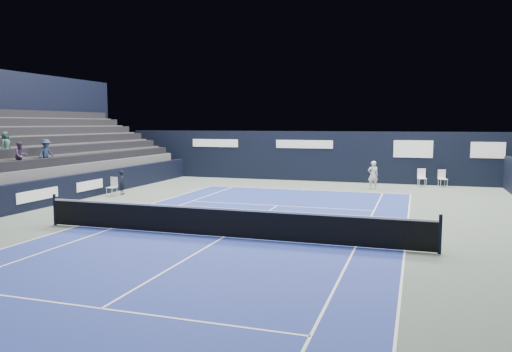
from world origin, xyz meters
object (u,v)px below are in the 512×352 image
at_px(tennis_player, 373,175).
at_px(line_judge_chair, 113,185).
at_px(tennis_net, 223,222).
at_px(folding_chair_back_a, 422,176).
at_px(folding_chair_back_b, 442,177).

bearing_deg(tennis_player, line_judge_chair, -151.15).
relative_size(line_judge_chair, tennis_net, 0.07).
distance_m(folding_chair_back_a, line_judge_chair, 16.97).
relative_size(folding_chair_back_a, folding_chair_back_b, 1.04).
height_order(tennis_net, tennis_player, tennis_player).
height_order(folding_chair_back_b, tennis_net, tennis_net).
distance_m(folding_chair_back_b, line_judge_chair, 18.02).
relative_size(folding_chair_back_b, tennis_net, 0.08).
bearing_deg(folding_chair_back_a, line_judge_chair, -161.33).
xyz_separation_m(folding_chair_back_a, tennis_player, (-2.55, -2.06, 0.20)).
relative_size(folding_chair_back_a, tennis_player, 0.66).
bearing_deg(folding_chair_back_b, folding_chair_back_a, 169.62).
bearing_deg(tennis_net, folding_chair_back_a, 68.67).
xyz_separation_m(folding_chair_back_b, line_judge_chair, (-15.69, -8.85, -0.02)).
xyz_separation_m(folding_chair_back_b, tennis_net, (-7.14, -15.60, -0.05)).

